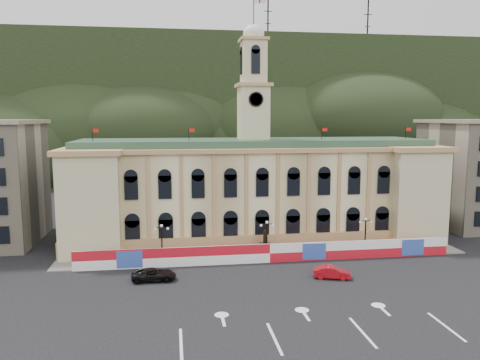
{
  "coord_description": "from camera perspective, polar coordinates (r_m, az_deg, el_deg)",
  "views": [
    {
      "loc": [
        -12.43,
        -43.34,
        18.92
      ],
      "look_at": [
        -3.52,
        18.0,
        10.62
      ],
      "focal_mm": 35.0,
      "sensor_mm": 36.0,
      "label": 1
    }
  ],
  "objects": [
    {
      "name": "ground",
      "position": [
        48.89,
        7.39,
        -15.21
      ],
      "size": [
        260.0,
        260.0,
        0.0
      ],
      "primitive_type": "plane",
      "color": "black",
      "rests_on": "ground"
    },
    {
      "name": "lane_markings",
      "position": [
        44.52,
        9.2,
        -17.62
      ],
      "size": [
        26.0,
        10.0,
        0.02
      ],
      "primitive_type": null,
      "color": "white",
      "rests_on": "ground"
    },
    {
      "name": "hill_ridge",
      "position": [
        165.8,
        -4.0,
        7.8
      ],
      "size": [
        230.0,
        80.0,
        64.0
      ],
      "color": "black",
      "rests_on": "ground"
    },
    {
      "name": "city_hall",
      "position": [
        72.89,
        1.65,
        -1.12
      ],
      "size": [
        56.2,
        17.6,
        37.1
      ],
      "color": "beige",
      "rests_on": "ground"
    },
    {
      "name": "hoarding_fence",
      "position": [
        62.28,
        3.69,
        -8.87
      ],
      "size": [
        50.0,
        0.44,
        2.5
      ],
      "color": "red",
      "rests_on": "ground"
    },
    {
      "name": "pavement",
      "position": [
        65.12,
        3.13,
        -9.2
      ],
      "size": [
        56.0,
        5.5,
        0.16
      ],
      "primitive_type": "cube",
      "color": "slate",
      "rests_on": "ground"
    },
    {
      "name": "statue",
      "position": [
        65.05,
        3.1,
        -8.21
      ],
      "size": [
        1.4,
        1.4,
        3.72
      ],
      "color": "#595651",
      "rests_on": "ground"
    },
    {
      "name": "lamp_left",
      "position": [
        62.4,
        -9.51,
        -7.19
      ],
      "size": [
        1.96,
        0.44,
        5.15
      ],
      "color": "black",
      "rests_on": "ground"
    },
    {
      "name": "lamp_center",
      "position": [
        63.61,
        3.29,
        -6.81
      ],
      "size": [
        1.96,
        0.44,
        5.15
      ],
      "color": "black",
      "rests_on": "ground"
    },
    {
      "name": "lamp_right",
      "position": [
        67.75,
        15.04,
        -6.17
      ],
      "size": [
        1.96,
        0.44,
        5.15
      ],
      "color": "black",
      "rests_on": "ground"
    },
    {
      "name": "red_sedan",
      "position": [
        57.48,
        11.12,
        -10.98
      ],
      "size": [
        3.94,
        5.25,
        1.45
      ],
      "primitive_type": "imported",
      "rotation": [
        0.0,
        0.0,
        1.28
      ],
      "color": "#A30B14",
      "rests_on": "ground"
    },
    {
      "name": "black_suv",
      "position": [
        56.6,
        -10.45,
        -11.27
      ],
      "size": [
        2.45,
        5.2,
        1.44
      ],
      "primitive_type": "imported",
      "rotation": [
        0.0,
        0.0,
        1.56
      ],
      "color": "black",
      "rests_on": "ground"
    }
  ]
}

